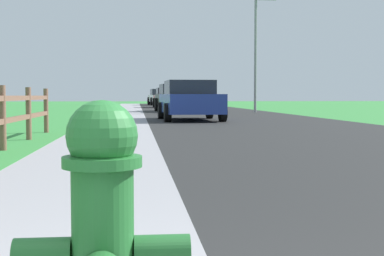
{
  "coord_description": "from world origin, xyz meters",
  "views": [
    {
      "loc": [
        -0.39,
        -1.16,
        0.9
      ],
      "look_at": [
        0.34,
        6.0,
        0.47
      ],
      "focal_mm": 51.49,
      "sensor_mm": 36.0,
      "label": 1
    }
  ],
  "objects": [
    {
      "name": "road_asphalt",
      "position": [
        3.5,
        27.0,
        0.0
      ],
      "size": [
        7.0,
        66.0,
        0.01
      ],
      "primitive_type": "cube",
      "color": "#292929",
      "rests_on": "ground"
    },
    {
      "name": "grass_verge",
      "position": [
        -4.5,
        27.0,
        0.01
      ],
      "size": [
        5.0,
        66.0,
        0.0
      ],
      "primitive_type": "cube",
      "color": "#398D3F",
      "rests_on": "ground"
    },
    {
      "name": "parked_car_white",
      "position": [
        1.85,
        50.79,
        0.77
      ],
      "size": [
        2.28,
        4.63,
        1.51
      ],
      "color": "white",
      "rests_on": "ground"
    },
    {
      "name": "curb_concrete",
      "position": [
        -3.0,
        27.0,
        0.0
      ],
      "size": [
        6.0,
        66.0,
        0.01
      ],
      "primitive_type": "cube",
      "color": "#9E9BA0",
      "rests_on": "ground"
    },
    {
      "name": "parked_car_black",
      "position": [
        1.81,
        29.75,
        0.77
      ],
      "size": [
        2.26,
        4.68,
        1.54
      ],
      "color": "black",
      "rests_on": "ground"
    },
    {
      "name": "fire_hydrant",
      "position": [
        -0.5,
        0.6,
        0.45
      ],
      "size": [
        0.57,
        0.46,
        0.88
      ],
      "color": "#287233",
      "rests_on": "ground"
    },
    {
      "name": "ground_plane",
      "position": [
        0.0,
        25.0,
        0.0
      ],
      "size": [
        120.0,
        120.0,
        0.0
      ],
      "primitive_type": "plane",
      "color": "#398D3F"
    },
    {
      "name": "parked_suv_blue",
      "position": [
        1.57,
        18.8,
        0.73
      ],
      "size": [
        2.24,
        4.38,
        1.45
      ],
      "color": "navy",
      "rests_on": "ground"
    },
    {
      "name": "street_lamp",
      "position": [
        6.03,
        27.58,
        3.67
      ],
      "size": [
        1.17,
        0.2,
        6.15
      ],
      "color": "gray",
      "rests_on": "ground"
    },
    {
      "name": "parked_car_red",
      "position": [
        1.98,
        40.47,
        0.74
      ],
      "size": [
        2.13,
        4.49,
        1.48
      ],
      "color": "maroon",
      "rests_on": "ground"
    }
  ]
}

